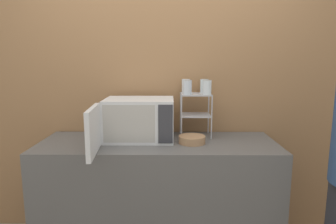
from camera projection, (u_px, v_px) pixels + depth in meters
The scene contains 9 objects.
wall_back at pixel (159, 86), 2.62m from camera, with size 8.00×0.06×2.60m.
counter at pixel (158, 196), 2.41m from camera, with size 1.84×0.66×0.90m.
microwave at pixel (137, 120), 2.36m from camera, with size 0.57×0.80×0.33m.
dish_rack at pixel (196, 106), 2.47m from camera, with size 0.25×0.22×0.36m.
glass_front_left at pixel (187, 87), 2.38m from camera, with size 0.07×0.07×0.11m.
glass_back_right at pixel (204, 86), 2.50m from camera, with size 0.07×0.07×0.11m.
glass_front_right at pixel (207, 87), 2.37m from camera, with size 0.07×0.07×0.11m.
glass_back_left at pixel (186, 86), 2.51m from camera, with size 0.07×0.07×0.11m.
bowl at pixel (192, 140), 2.29m from camera, with size 0.20×0.20×0.06m.
Camera 1 is at (0.10, -1.93, 1.53)m, focal length 32.00 mm.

